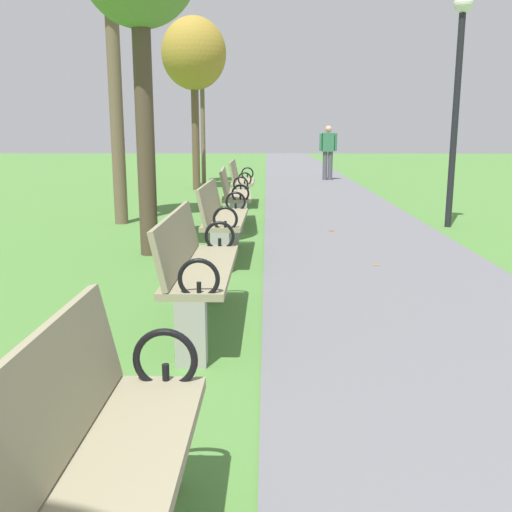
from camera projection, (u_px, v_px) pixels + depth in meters
The scene contains 11 objects.
paved_walkway at pixel (311, 183), 16.85m from camera, with size 2.62×44.00×0.02m, color slate.
park_bench_2 at pixel (79, 496), 1.67m from camera, with size 0.49×1.61×0.90m.
park_bench_3 at pixel (196, 267), 4.44m from camera, with size 0.48×1.60×0.90m.
park_bench_4 at pixel (222, 218), 6.92m from camera, with size 0.50×1.61×0.90m.
park_bench_5 at pixel (234, 195), 9.40m from camera, with size 0.54×1.62×0.90m.
park_bench_6 at pixel (241, 181), 11.92m from camera, with size 0.47×1.60×0.90m.
tree_4 at pixel (194, 55), 14.42m from camera, with size 1.60×1.60×4.25m.
tree_5 at pixel (202, 61), 16.22m from camera, with size 1.22×1.22×4.09m.
pedestrian_walking at pixel (328, 150), 17.64m from camera, with size 0.53×0.23×1.62m.
lamp_post at pixel (458, 76), 8.80m from camera, with size 0.28×0.28×3.48m.
scattered_leaves at pixel (228, 317), 4.78m from camera, with size 4.41×17.39×0.02m.
Camera 1 is at (0.03, 1.06, 1.51)m, focal length 40.93 mm.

